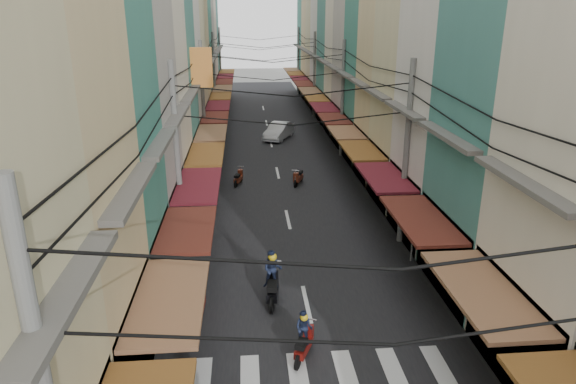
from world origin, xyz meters
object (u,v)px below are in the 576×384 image
market_umbrella (528,274)px  bicycle (485,272)px  traffic_sign (414,214)px  white_car (279,139)px

market_umbrella → bicycle: bearing=80.7°
bicycle → market_umbrella: bearing=168.9°
traffic_sign → market_umbrella: bearing=-68.2°
white_car → traffic_sign: size_ratio=1.63×
white_car → bicycle: (6.75, -23.80, 0.00)m
traffic_sign → bicycle: bearing=-24.6°
market_umbrella → traffic_sign: size_ratio=0.81×
bicycle → traffic_sign: bearing=63.6°
white_car → market_umbrella: size_ratio=2.01×
market_umbrella → traffic_sign: traffic_sign is taller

